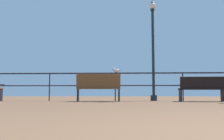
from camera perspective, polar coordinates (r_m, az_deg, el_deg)
pier_railing at (r=10.07m, az=8.17°, el=-2.12°), size 18.29×0.05×1.10m
bench_near_left at (r=9.26m, az=-3.02°, el=-3.67°), size 1.60×0.79×0.98m
bench_near_right at (r=9.61m, az=19.36°, el=-3.73°), size 1.58×0.68×0.87m
lamppost_center at (r=10.41m, az=9.10°, el=5.02°), size 0.26×0.26×4.06m
seagull_on_rail at (r=10.07m, az=0.90°, el=-0.10°), size 0.40×0.19×0.19m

